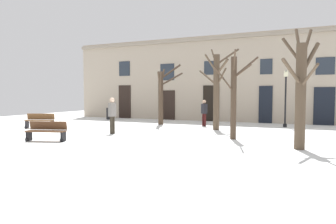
{
  "coord_description": "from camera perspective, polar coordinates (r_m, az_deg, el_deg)",
  "views": [
    {
      "loc": [
        5.9,
        -11.7,
        1.96
      ],
      "look_at": [
        0.0,
        2.01,
        1.11
      ],
      "focal_mm": 31.89,
      "sensor_mm": 36.0,
      "label": 1
    }
  ],
  "objects": [
    {
      "name": "ground_plane",
      "position": [
        13.25,
        -3.46,
        -5.25
      ],
      "size": [
        37.6,
        37.6,
        0.0
      ],
      "primitive_type": "plane",
      "color": "white"
    },
    {
      "name": "building_facade",
      "position": [
        22.76,
        8.27,
        6.44
      ],
      "size": [
        23.5,
        0.6,
        6.38
      ],
      "color": "tan",
      "rests_on": "ground"
    },
    {
      "name": "tree_left_of_center",
      "position": [
        19.76,
        -1.22,
        3.61
      ],
      "size": [
        1.55,
        2.43,
        4.04
      ],
      "color": "#423326",
      "rests_on": "ground"
    },
    {
      "name": "tree_near_facade",
      "position": [
        11.71,
        24.03,
        3.97
      ],
      "size": [
        1.35,
        2.11,
        4.5
      ],
      "color": "#4C3D2D",
      "rests_on": "ground"
    },
    {
      "name": "tree_center",
      "position": [
        13.47,
        12.48,
        3.15
      ],
      "size": [
        1.71,
        1.89,
        3.76
      ],
      "color": "#423326",
      "rests_on": "ground"
    },
    {
      "name": "tree_foreground",
      "position": [
        16.98,
        9.26,
        4.58
      ],
      "size": [
        2.4,
        1.98,
        4.65
      ],
      "color": "#4C3D2D",
      "rests_on": "ground"
    },
    {
      "name": "streetlamp",
      "position": [
        19.48,
        21.57,
        3.59
      ],
      "size": [
        0.3,
        0.3,
        3.49
      ],
      "color": "black",
      "rests_on": "ground"
    },
    {
      "name": "litter_bin",
      "position": [
        24.46,
        -11.19,
        -0.29
      ],
      "size": [
        0.48,
        0.48,
        0.93
      ],
      "color": "black",
      "rests_on": "ground"
    },
    {
      "name": "bench_facing_shops",
      "position": [
        13.73,
        -22.19,
        -3.37
      ],
      "size": [
        1.74,
        0.94,
        0.84
      ],
      "rotation": [
        0.0,
        0.0,
        0.29
      ],
      "color": "#51331E",
      "rests_on": "ground"
    },
    {
      "name": "bench_far_corner",
      "position": [
        19.11,
        -23.29,
        -1.49
      ],
      "size": [
        1.69,
        0.99,
        0.87
      ],
      "rotation": [
        0.0,
        0.0,
        0.37
      ],
      "color": "brown",
      "rests_on": "ground"
    },
    {
      "name": "person_near_bench",
      "position": [
        18.85,
        6.93,
        0.06
      ],
      "size": [
        0.43,
        0.41,
        1.66
      ],
      "rotation": [
        0.0,
        0.0,
        2.46
      ],
      "color": "#350F0F",
      "rests_on": "ground"
    },
    {
      "name": "person_by_shop_door",
      "position": [
        15.27,
        -10.62,
        -0.27
      ],
      "size": [
        0.24,
        0.39,
        1.83
      ],
      "rotation": [
        0.0,
        0.0,
        4.65
      ],
      "color": "#2D271E",
      "rests_on": "ground"
    }
  ]
}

